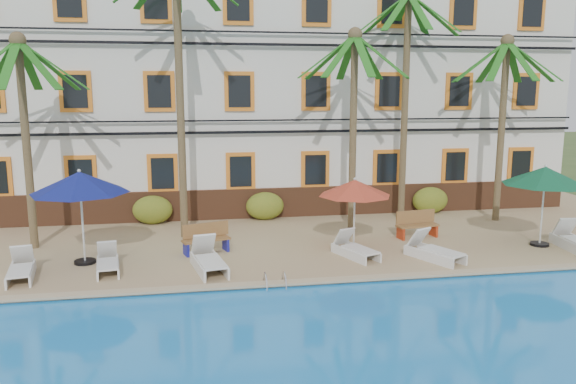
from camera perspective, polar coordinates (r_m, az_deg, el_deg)
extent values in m
plane|color=#384C23|center=(16.15, 2.81, -8.87)|extent=(100.00, 100.00, 0.00)
cube|color=tan|center=(20.82, -0.16, -4.08)|extent=(30.00, 12.00, 0.25)
cube|color=tan|center=(15.23, 3.56, -8.97)|extent=(30.00, 0.35, 0.06)
cube|color=silver|center=(25.10, -2.08, 10.20)|extent=(25.00, 6.00, 10.00)
cube|color=brown|center=(22.52, -0.98, -1.08)|extent=(25.00, 0.12, 1.20)
cube|color=orange|center=(22.45, -20.28, 1.61)|extent=(1.15, 0.10, 1.50)
cube|color=black|center=(22.40, -20.30, 1.59)|extent=(0.85, 0.04, 1.20)
cube|color=orange|center=(22.09, -12.61, 1.87)|extent=(1.15, 0.10, 1.50)
cube|color=black|center=(22.04, -12.62, 1.85)|extent=(0.85, 0.04, 1.20)
cube|color=orange|center=(22.14, -4.83, 2.10)|extent=(1.15, 0.10, 1.50)
cube|color=black|center=(22.09, -4.82, 2.08)|extent=(0.85, 0.04, 1.20)
cube|color=orange|center=(22.58, 2.78, 2.29)|extent=(1.15, 0.10, 1.50)
cube|color=black|center=(22.53, 2.80, 2.27)|extent=(0.85, 0.04, 1.20)
cube|color=orange|center=(23.41, 9.97, 2.43)|extent=(1.15, 0.10, 1.50)
cube|color=black|center=(23.36, 10.01, 2.41)|extent=(0.85, 0.04, 1.20)
cube|color=orange|center=(24.58, 16.58, 2.53)|extent=(1.15, 0.10, 1.50)
cube|color=black|center=(24.53, 16.64, 2.51)|extent=(0.85, 0.04, 1.20)
cube|color=orange|center=(26.04, 22.53, 2.58)|extent=(1.15, 0.10, 1.50)
cube|color=black|center=(26.00, 22.58, 2.57)|extent=(0.85, 0.04, 1.20)
cube|color=orange|center=(22.23, -20.79, 9.53)|extent=(1.15, 0.10, 1.50)
cube|color=black|center=(22.18, -20.81, 9.53)|extent=(0.85, 0.04, 1.20)
cube|color=orange|center=(21.86, -12.94, 9.93)|extent=(1.15, 0.10, 1.50)
cube|color=black|center=(21.81, -12.95, 9.93)|extent=(0.85, 0.04, 1.20)
cube|color=orange|center=(21.91, -4.96, 10.15)|extent=(1.15, 0.10, 1.50)
cube|color=black|center=(21.86, -4.95, 10.15)|extent=(0.85, 0.04, 1.20)
cube|color=orange|center=(22.36, 2.85, 10.18)|extent=(1.15, 0.10, 1.50)
cube|color=black|center=(22.31, 2.87, 10.18)|extent=(0.85, 0.04, 1.20)
cube|color=orange|center=(23.19, 10.21, 10.04)|extent=(1.15, 0.10, 1.50)
cube|color=black|center=(23.15, 10.26, 10.04)|extent=(0.85, 0.04, 1.20)
cube|color=orange|center=(24.37, 16.96, 9.76)|extent=(1.15, 0.10, 1.50)
cube|color=black|center=(24.33, 17.02, 9.76)|extent=(0.85, 0.04, 1.20)
cube|color=orange|center=(25.84, 23.01, 9.41)|extent=(1.15, 0.10, 1.50)
cube|color=black|center=(25.80, 23.07, 9.40)|extent=(0.85, 0.04, 1.20)
cube|color=orange|center=(22.45, -21.33, 17.71)|extent=(1.15, 0.10, 1.50)
cube|color=black|center=(22.40, -21.36, 17.72)|extent=(0.85, 0.04, 1.20)
cube|color=orange|center=(22.09, -13.29, 18.25)|extent=(1.15, 0.10, 1.50)
cube|color=black|center=(22.04, -13.30, 18.27)|extent=(0.85, 0.04, 1.20)
cube|color=orange|center=(22.13, -5.10, 18.46)|extent=(1.15, 0.10, 1.50)
cube|color=black|center=(22.08, -5.08, 18.48)|extent=(0.85, 0.04, 1.20)
cube|color=orange|center=(22.58, 2.92, 18.33)|extent=(1.15, 0.10, 1.50)
cube|color=black|center=(22.53, 2.95, 18.34)|extent=(0.85, 0.04, 1.20)
cube|color=orange|center=(23.40, 10.48, 17.89)|extent=(1.15, 0.10, 1.50)
cube|color=black|center=(23.36, 10.52, 17.91)|extent=(0.85, 0.04, 1.20)
cube|color=orange|center=(24.57, 17.37, 17.24)|extent=(1.15, 0.10, 1.50)
cube|color=black|center=(24.53, 17.43, 17.25)|extent=(0.85, 0.04, 1.20)
cube|color=orange|center=(26.03, 23.52, 16.45)|extent=(1.15, 0.10, 1.50)
cube|color=black|center=(25.99, 23.59, 16.46)|extent=(0.85, 0.04, 1.20)
cube|color=black|center=(22.00, -0.94, 6.15)|extent=(25.00, 0.08, 0.10)
cube|color=black|center=(21.97, -0.95, 7.32)|extent=(25.00, 0.08, 0.06)
cube|color=black|center=(22.00, -0.97, 14.75)|extent=(25.00, 0.08, 0.10)
cube|color=black|center=(22.04, -0.97, 15.92)|extent=(25.00, 0.08, 0.06)
cylinder|color=brown|center=(19.56, -25.02, 4.15)|extent=(0.26, 0.26, 6.56)
sphere|color=brown|center=(19.54, -25.77, 13.75)|extent=(0.50, 0.50, 0.50)
cube|color=#1A5F16|center=(20.46, -24.83, 11.52)|extent=(0.28, 2.02, 1.52)
cube|color=#1A5F16|center=(20.37, -27.01, 11.36)|extent=(1.63, 1.63, 1.52)
cube|color=#1A5F16|center=(18.53, -26.44, 11.61)|extent=(0.28, 2.02, 1.52)
cube|color=#1A5F16|center=(18.63, -24.06, 11.78)|extent=(1.63, 1.63, 1.52)
cube|color=#1A5F16|center=(19.26, -22.67, 11.80)|extent=(2.02, 0.28, 1.52)
cube|color=#1A5F16|center=(20.01, -23.06, 11.69)|extent=(1.63, 1.63, 1.52)
cylinder|color=brown|center=(19.39, -10.90, 8.95)|extent=(0.26, 0.26, 9.30)
cylinder|color=brown|center=(20.28, 6.62, 5.80)|extent=(0.26, 0.26, 6.95)
sphere|color=brown|center=(20.30, 6.83, 15.63)|extent=(0.50, 0.50, 0.50)
cube|color=#1A5F16|center=(21.21, 6.00, 13.39)|extent=(0.28, 2.02, 1.52)
cube|color=#1A5F16|center=(20.75, 4.29, 13.48)|extent=(1.63, 1.63, 1.52)
cube|color=#1A5F16|center=(19.99, 3.95, 13.61)|extent=(2.02, 0.28, 1.52)
cube|color=#1A5F16|center=(19.38, 5.32, 13.69)|extent=(1.63, 1.63, 1.52)
cube|color=#1A5F16|center=(19.29, 7.65, 13.66)|extent=(0.28, 2.02, 1.52)
cube|color=#1A5F16|center=(19.79, 9.40, 13.53)|extent=(1.63, 1.63, 1.52)
cube|color=#1A5F16|center=(20.55, 9.54, 13.40)|extent=(2.02, 0.28, 1.52)
cube|color=#1A5F16|center=(21.13, 8.12, 13.35)|extent=(1.63, 1.63, 1.52)
cylinder|color=brown|center=(22.17, 11.77, 8.14)|extent=(0.26, 0.26, 8.58)
cube|color=#1A5F16|center=(23.25, 11.17, 17.00)|extent=(0.28, 2.02, 1.52)
cube|color=#1A5F16|center=(22.74, 9.70, 17.20)|extent=(1.63, 1.63, 1.52)
cube|color=#1A5F16|center=(21.98, 9.58, 17.45)|extent=(2.02, 0.28, 1.52)
cube|color=#1A5F16|center=(21.42, 11.00, 17.60)|extent=(1.63, 1.63, 1.52)
cube|color=#1A5F16|center=(21.40, 13.15, 17.53)|extent=(0.28, 2.02, 1.52)
cube|color=#1A5F16|center=(21.95, 14.63, 17.28)|extent=(1.63, 1.63, 1.52)
cube|color=#1A5F16|center=(22.71, 14.58, 17.04)|extent=(2.02, 0.28, 1.52)
cube|color=#1A5F16|center=(23.24, 13.14, 16.94)|extent=(1.63, 1.63, 1.52)
cylinder|color=brown|center=(23.12, 20.85, 5.63)|extent=(0.26, 0.26, 6.86)
sphere|color=brown|center=(23.13, 21.41, 14.11)|extent=(0.50, 0.50, 0.50)
cube|color=#1A5F16|center=(23.96, 20.04, 12.25)|extent=(0.28, 2.02, 1.52)
cube|color=#1A5F16|center=(23.36, 18.85, 12.38)|extent=(1.63, 1.63, 1.52)
cube|color=#1A5F16|center=(22.60, 19.05, 12.46)|extent=(2.02, 0.28, 1.52)
cube|color=#1A5F16|center=(22.12, 20.63, 12.42)|extent=(1.63, 1.63, 1.52)
cube|color=#1A5F16|center=(22.23, 22.63, 12.28)|extent=(0.28, 2.02, 1.52)
cube|color=#1A5F16|center=(22.86, 23.77, 12.12)|extent=(1.63, 1.63, 1.52)
cube|color=#1A5F16|center=(23.61, 23.42, 12.06)|extent=(2.02, 0.28, 1.52)
cube|color=#1A5F16|center=(24.06, 21.89, 12.12)|extent=(1.63, 1.63, 1.52)
ellipsoid|color=#195418|center=(22.01, -13.59, -1.78)|extent=(1.50, 0.90, 1.10)
ellipsoid|color=#195418|center=(22.12, -2.36, -1.43)|extent=(1.50, 0.90, 1.10)
ellipsoid|color=#195418|center=(23.98, 14.24, -0.82)|extent=(1.50, 0.90, 1.10)
cylinder|color=black|center=(17.80, -19.91, -6.67)|extent=(0.63, 0.63, 0.09)
cylinder|color=silver|center=(17.47, -20.17, -2.55)|extent=(0.06, 0.06, 2.71)
cone|color=navy|center=(17.28, -20.39, 0.92)|extent=(2.82, 2.82, 0.62)
sphere|color=silver|center=(17.23, -20.46, 2.04)|extent=(0.10, 0.10, 0.10)
cylinder|color=black|center=(18.32, 6.67, -5.64)|extent=(0.52, 0.52, 0.07)
cylinder|color=silver|center=(18.05, 6.74, -2.34)|extent=(0.06, 0.06, 2.24)
cone|color=#AD3823|center=(17.88, 6.80, 0.44)|extent=(2.33, 2.33, 0.51)
sphere|color=silver|center=(17.83, 6.82, 1.32)|extent=(0.10, 0.10, 0.10)
cylinder|color=black|center=(20.37, 24.18, -4.85)|extent=(0.61, 0.61, 0.09)
cylinder|color=silver|center=(20.09, 24.44, -1.39)|extent=(0.06, 0.06, 2.60)
cone|color=#0E4D2F|center=(19.93, 24.66, 1.51)|extent=(2.71, 2.71, 0.60)
sphere|color=silver|center=(19.88, 24.73, 2.43)|extent=(0.10, 0.10, 0.10)
cube|color=silver|center=(16.75, -25.59, -7.22)|extent=(0.77, 1.31, 0.06)
cube|color=silver|center=(17.50, -25.38, -5.73)|extent=(0.64, 0.54, 0.61)
cube|color=silver|center=(17.05, -26.43, -7.55)|extent=(0.36, 1.73, 0.28)
cube|color=silver|center=(16.99, -24.52, -7.46)|extent=(0.36, 1.73, 0.28)
cube|color=silver|center=(16.51, -17.85, -6.98)|extent=(0.70, 1.23, 0.05)
cube|color=silver|center=(17.23, -17.90, -5.55)|extent=(0.60, 0.50, 0.58)
cube|color=silver|center=(16.77, -18.75, -7.31)|extent=(0.29, 1.65, 0.27)
cube|color=silver|center=(16.77, -16.90, -7.21)|extent=(0.29, 1.65, 0.27)
cube|color=silver|center=(15.88, -7.84, -7.03)|extent=(0.90, 1.51, 0.07)
cube|color=silver|center=(16.73, -8.60, -5.25)|extent=(0.74, 0.63, 0.71)
cube|color=silver|center=(16.13, -9.18, -7.48)|extent=(0.44, 1.99, 0.33)
cube|color=silver|center=(16.26, -6.90, -7.27)|extent=(0.44, 1.99, 0.33)
cube|color=silver|center=(17.20, 7.37, -5.81)|extent=(0.97, 1.34, 0.06)
cube|color=silver|center=(17.79, 5.69, -4.51)|extent=(0.69, 0.62, 0.61)
cube|color=silver|center=(17.26, 6.13, -6.28)|extent=(0.68, 1.64, 0.28)
cube|color=silver|center=(17.59, 7.60, -5.99)|extent=(0.68, 1.64, 0.28)
cube|color=silver|center=(17.40, 15.34, -5.83)|extent=(1.13, 1.46, 0.06)
cube|color=silver|center=(17.90, 13.10, -4.50)|extent=(0.76, 0.71, 0.66)
cube|color=silver|center=(17.37, 14.02, -6.39)|extent=(0.88, 1.72, 0.31)
cube|color=silver|center=(17.83, 15.30, -6.02)|extent=(0.88, 1.72, 0.31)
cube|color=silver|center=(20.75, 26.31, -3.19)|extent=(0.68, 0.57, 0.70)
cube|color=silver|center=(20.11, 26.45, -4.87)|extent=(0.23, 1.99, 0.32)
cube|color=olive|center=(17.84, -8.32, -4.82)|extent=(1.57, 0.88, 0.06)
cube|color=olive|center=(17.97, -8.57, -3.82)|extent=(1.45, 0.50, 0.45)
cube|color=navy|center=(17.71, -10.30, -5.76)|extent=(0.21, 0.45, 0.40)
cube|color=navy|center=(18.11, -6.34, -5.30)|extent=(0.21, 0.45, 0.40)
cube|color=olive|center=(19.97, 13.02, -3.34)|extent=(1.55, 0.68, 0.06)
cube|color=olive|center=(20.09, 12.73, -2.45)|extent=(1.49, 0.29, 0.45)
cube|color=#A22E12|center=(19.70, 11.38, -4.15)|extent=(0.15, 0.46, 0.40)
cube|color=#A22E12|center=(20.36, 14.56, -3.81)|extent=(0.15, 0.46, 0.40)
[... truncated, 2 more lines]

